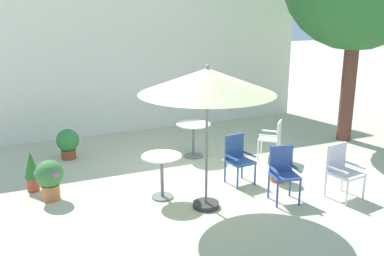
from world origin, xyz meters
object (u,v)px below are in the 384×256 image
patio_umbrella_0 (207,82)px  potted_plant_3 (278,164)px  potted_plant_0 (68,142)px  potted_plant_2 (49,177)px  patio_chair_3 (283,170)px  patio_chair_0 (238,156)px  patio_chair_2 (342,168)px  cafe_table_1 (162,169)px  patio_chair_1 (273,137)px  cafe_table_0 (193,134)px  potted_plant_1 (32,169)px

patio_umbrella_0 → potted_plant_3: 2.53m
potted_plant_0 → potted_plant_2: size_ratio=0.94×
patio_chair_3 → potted_plant_2: 4.01m
patio_chair_0 → patio_chair_2: 1.86m
cafe_table_1 → potted_plant_3: bearing=-4.6°
patio_umbrella_0 → patio_chair_1: size_ratio=2.78×
patio_chair_0 → cafe_table_1: bearing=-176.8°
patio_umbrella_0 → potted_plant_0: size_ratio=3.55×
patio_chair_0 → potted_plant_3: (0.74, -0.27, -0.17)m
potted_plant_3 → cafe_table_0: bearing=114.5°
patio_chair_2 → cafe_table_1: bearing=157.0°
patio_chair_0 → potted_plant_1: bearing=162.3°
cafe_table_1 → patio_chair_3: bearing=-26.4°
cafe_table_1 → potted_plant_1: bearing=148.9°
patio_chair_0 → potted_plant_1: (-3.60, 1.14, -0.10)m
cafe_table_1 → patio_chair_3: 2.08m
patio_chair_0 → patio_chair_1: size_ratio=1.07×
potted_plant_3 → patio_umbrella_0: bearing=-165.2°
patio_umbrella_0 → cafe_table_1: patio_umbrella_0 is taller
potted_plant_3 → cafe_table_1: bearing=175.4°
patio_chair_2 → potted_plant_2: size_ratio=1.31×
potted_plant_3 → potted_plant_2: bearing=167.6°
cafe_table_0 → patio_chair_3: (0.46, -2.70, 0.02)m
patio_umbrella_0 → potted_plant_1: patio_umbrella_0 is taller
patio_chair_2 → potted_plant_1: size_ratio=1.24×
cafe_table_1 → patio_chair_1: bearing=17.9°
patio_chair_0 → patio_chair_3: 1.06m
potted_plant_0 → potted_plant_1: 1.77m
patio_umbrella_0 → patio_chair_1: 3.29m
cafe_table_1 → potted_plant_2: 1.93m
patio_umbrella_0 → potted_plant_0: bearing=116.6°
potted_plant_1 → potted_plant_0: bearing=60.8°
patio_chair_3 → patio_chair_1: bearing=60.2°
potted_plant_0 → patio_chair_3: bearing=-50.6°
patio_chair_1 → patio_chair_2: size_ratio=0.92×
patio_chair_2 → potted_plant_3: patio_chair_2 is taller
patio_chair_3 → patio_umbrella_0: bearing=168.4°
patio_chair_3 → potted_plant_3: size_ratio=1.53×
cafe_table_0 → potted_plant_3: bearing=-65.5°
cafe_table_0 → patio_chair_1: size_ratio=0.89×
cafe_table_0 → patio_chair_0: 1.70m
patio_chair_0 → patio_umbrella_0: bearing=-144.0°
cafe_table_0 → patio_chair_1: patio_chair_1 is taller
potted_plant_2 → cafe_table_0: bearing=18.5°
potted_plant_3 → patio_chair_0: bearing=159.8°
patio_umbrella_0 → patio_chair_3: bearing=-11.6°
cafe_table_0 → potted_plant_1: size_ratio=1.01×
patio_chair_3 → potted_plant_0: size_ratio=1.42×
patio_chair_3 → potted_plant_1: size_ratio=1.26×
cafe_table_1 → potted_plant_0: size_ratio=1.16×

